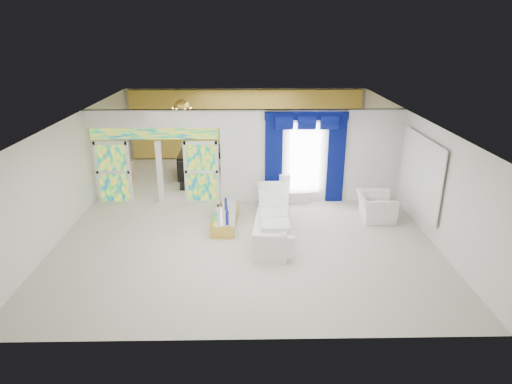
{
  "coord_description": "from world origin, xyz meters",
  "views": [
    {
      "loc": [
        0.09,
        -12.66,
        5.39
      ],
      "look_at": [
        0.3,
        -1.2,
        1.1
      ],
      "focal_mm": 31.0,
      "sensor_mm": 36.0,
      "label": 1
    }
  ],
  "objects_px": {
    "armchair": "(376,207)",
    "grand_piano": "(198,163)",
    "console_table": "(294,197)",
    "white_sofa": "(273,218)",
    "coffee_table": "(226,219)"
  },
  "relations": [
    {
      "from": "coffee_table",
      "to": "grand_piano",
      "type": "distance_m",
      "value": 4.91
    },
    {
      "from": "armchair",
      "to": "grand_piano",
      "type": "distance_m",
      "value": 7.16
    },
    {
      "from": "console_table",
      "to": "coffee_table",
      "type": "bearing_deg",
      "value": -139.82
    },
    {
      "from": "white_sofa",
      "to": "grand_piano",
      "type": "xyz_separation_m",
      "value": [
        -2.62,
        5.04,
        0.09
      ]
    },
    {
      "from": "coffee_table",
      "to": "armchair",
      "type": "distance_m",
      "value": 4.47
    },
    {
      "from": "white_sofa",
      "to": "grand_piano",
      "type": "distance_m",
      "value": 5.68
    },
    {
      "from": "white_sofa",
      "to": "console_table",
      "type": "distance_m",
      "value": 2.26
    },
    {
      "from": "white_sofa",
      "to": "armchair",
      "type": "relative_size",
      "value": 3.3
    },
    {
      "from": "white_sofa",
      "to": "coffee_table",
      "type": "xyz_separation_m",
      "value": [
        -1.35,
        0.3,
        -0.17
      ]
    },
    {
      "from": "white_sofa",
      "to": "armchair",
      "type": "height_order",
      "value": "armchair"
    },
    {
      "from": "armchair",
      "to": "grand_piano",
      "type": "height_order",
      "value": "grand_piano"
    },
    {
      "from": "coffee_table",
      "to": "armchair",
      "type": "height_order",
      "value": "armchair"
    },
    {
      "from": "console_table",
      "to": "armchair",
      "type": "bearing_deg",
      "value": -30.93
    },
    {
      "from": "console_table",
      "to": "white_sofa",
      "type": "bearing_deg",
      "value": -110.53
    },
    {
      "from": "coffee_table",
      "to": "armchair",
      "type": "bearing_deg",
      "value": 5.43
    }
  ]
}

